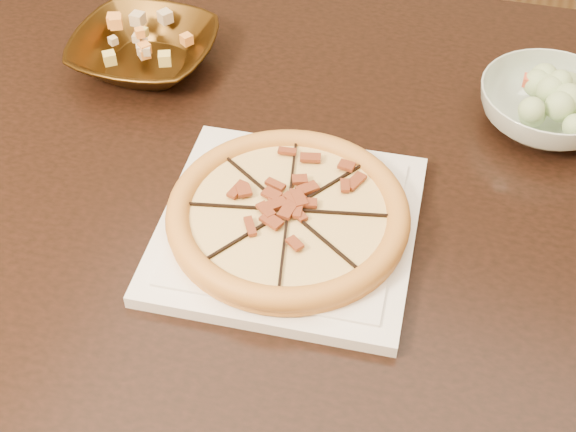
# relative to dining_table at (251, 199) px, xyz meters

# --- Properties ---
(floor) EXTENTS (4.00, 4.00, 0.02)m
(floor) POSITION_rel_dining_table_xyz_m (0.16, 0.11, -0.67)
(floor) COLOR brown
(floor) RESTS_ON ground
(dining_table) EXTENTS (1.61, 1.11, 0.75)m
(dining_table) POSITION_rel_dining_table_xyz_m (0.00, 0.00, 0.00)
(dining_table) COLOR black
(dining_table) RESTS_ON floor
(plate) EXTENTS (0.35, 0.35, 0.02)m
(plate) POSITION_rel_dining_table_xyz_m (0.10, -0.13, 0.10)
(plate) COLOR silver
(plate) RESTS_ON dining_table
(pizza) EXTENTS (0.30, 0.30, 0.03)m
(pizza) POSITION_rel_dining_table_xyz_m (0.10, -0.13, 0.12)
(pizza) COLOR #C66C25
(pizza) RESTS_ON plate
(bronze_bowl) EXTENTS (0.23, 0.23, 0.05)m
(bronze_bowl) POSITION_rel_dining_table_xyz_m (-0.22, 0.14, 0.12)
(bronze_bowl) COLOR #3E290E
(bronze_bowl) RESTS_ON dining_table
(mixed_dish) EXTENTS (0.10, 0.11, 0.03)m
(mixed_dish) POSITION_rel_dining_table_xyz_m (-0.23, 0.14, 0.16)
(mixed_dish) COLOR tan
(mixed_dish) RESTS_ON bronze_bowl
(salad_bowl) EXTENTS (0.22, 0.22, 0.06)m
(salad_bowl) POSITION_rel_dining_table_xyz_m (0.38, 0.20, 0.12)
(salad_bowl) COLOR silver
(salad_bowl) RESTS_ON dining_table
(salad) EXTENTS (0.11, 0.11, 0.04)m
(salad) POSITION_rel_dining_table_xyz_m (0.38, 0.20, 0.17)
(salad) COLOR beige
(salad) RESTS_ON salad_bowl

